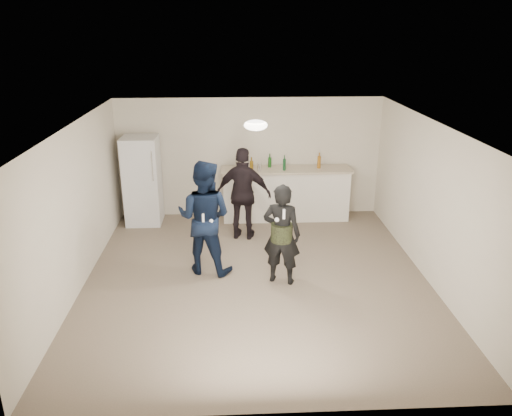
{
  "coord_description": "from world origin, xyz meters",
  "views": [
    {
      "loc": [
        -0.36,
        -7.2,
        3.88
      ],
      "look_at": [
        0.0,
        0.2,
        1.15
      ],
      "focal_mm": 35.0,
      "sensor_mm": 36.0,
      "label": 1
    }
  ],
  "objects_px": {
    "counter": "(286,195)",
    "shaker": "(259,167)",
    "man": "(204,218)",
    "woman": "(282,234)",
    "fridge": "(142,181)",
    "spectator": "(244,194)"
  },
  "relations": [
    {
      "from": "fridge",
      "to": "woman",
      "type": "xyz_separation_m",
      "value": [
        2.58,
        -2.7,
        -0.08
      ]
    },
    {
      "from": "shaker",
      "to": "man",
      "type": "relative_size",
      "value": 0.09
    },
    {
      "from": "counter",
      "to": "fridge",
      "type": "distance_m",
      "value": 2.97
    },
    {
      "from": "fridge",
      "to": "woman",
      "type": "height_order",
      "value": "fridge"
    },
    {
      "from": "counter",
      "to": "shaker",
      "type": "distance_m",
      "value": 0.87
    },
    {
      "from": "fridge",
      "to": "man",
      "type": "relative_size",
      "value": 0.95
    },
    {
      "from": "shaker",
      "to": "woman",
      "type": "distance_m",
      "value": 2.65
    },
    {
      "from": "fridge",
      "to": "spectator",
      "type": "bearing_deg",
      "value": -24.29
    },
    {
      "from": "man",
      "to": "shaker",
      "type": "bearing_deg",
      "value": -97.26
    },
    {
      "from": "fridge",
      "to": "spectator",
      "type": "height_order",
      "value": "fridge"
    },
    {
      "from": "fridge",
      "to": "woman",
      "type": "distance_m",
      "value": 3.74
    },
    {
      "from": "counter",
      "to": "shaker",
      "type": "xyz_separation_m",
      "value": [
        -0.56,
        -0.15,
        0.65
      ]
    },
    {
      "from": "man",
      "to": "woman",
      "type": "xyz_separation_m",
      "value": [
        1.22,
        -0.44,
        -0.13
      ]
    },
    {
      "from": "man",
      "to": "woman",
      "type": "distance_m",
      "value": 1.3
    },
    {
      "from": "counter",
      "to": "fridge",
      "type": "height_order",
      "value": "fridge"
    },
    {
      "from": "man",
      "to": "woman",
      "type": "bearing_deg",
      "value": 177.57
    },
    {
      "from": "counter",
      "to": "spectator",
      "type": "relative_size",
      "value": 1.47
    },
    {
      "from": "man",
      "to": "fridge",
      "type": "bearing_deg",
      "value": -41.14
    },
    {
      "from": "counter",
      "to": "spectator",
      "type": "xyz_separation_m",
      "value": [
        -0.9,
        -0.99,
        0.36
      ]
    },
    {
      "from": "counter",
      "to": "spectator",
      "type": "bearing_deg",
      "value": -132.44
    },
    {
      "from": "woman",
      "to": "man",
      "type": "bearing_deg",
      "value": -1.38
    },
    {
      "from": "shaker",
      "to": "man",
      "type": "bearing_deg",
      "value": -114.92
    }
  ]
}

